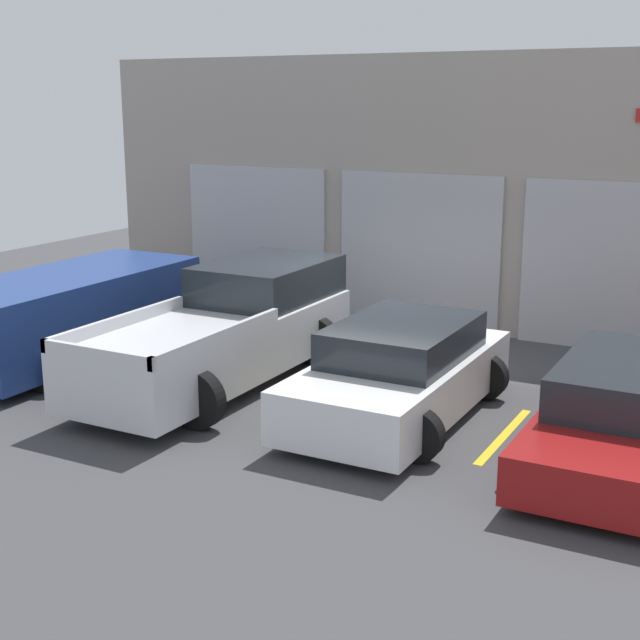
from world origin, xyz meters
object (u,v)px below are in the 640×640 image
at_px(pickup_truck, 229,330).
at_px(van_right, 627,413).
at_px(sedan_side, 69,313).
at_px(sedan_white, 400,373).

bearing_deg(pickup_truck, van_right, -2.61).
relative_size(sedan_side, van_right, 1.03).
relative_size(sedan_white, sedan_side, 0.88).
distance_m(sedan_side, van_right, 9.01).
xyz_separation_m(sedan_side, van_right, (9.01, 0.03, -0.23)).
bearing_deg(sedan_white, van_right, 0.17).
bearing_deg(pickup_truck, sedan_side, -174.25).
distance_m(pickup_truck, van_right, 6.02).
xyz_separation_m(pickup_truck, van_right, (6.01, -0.27, -0.24)).
height_order(sedan_white, van_right, sedan_white).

